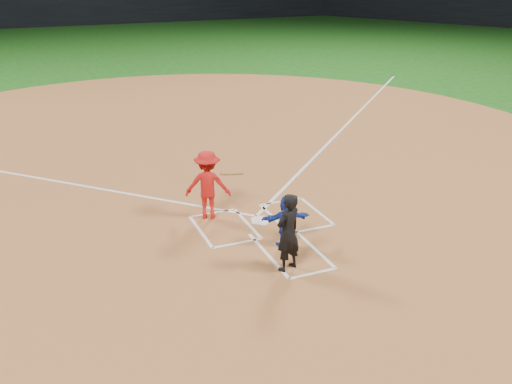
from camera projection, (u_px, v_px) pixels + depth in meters
name	position (u px, v px, depth m)	size (l,w,h in m)	color
ground	(261.00, 221.00, 14.37)	(120.00, 120.00, 0.00)	#154D13
home_plate_dirt	(193.00, 152.00, 19.49)	(28.00, 28.00, 0.01)	#945930
stadium_wall_far	(67.00, 8.00, 54.75)	(80.00, 1.20, 3.20)	black
home_plate	(261.00, 221.00, 14.36)	(0.60, 0.60, 0.02)	white
catcher	(287.00, 221.00, 12.93)	(1.14, 0.36, 1.23)	#1532B1
umpire	(288.00, 233.00, 11.83)	(0.63, 0.41, 1.73)	black
chalk_markings	(199.00, 158.00, 18.88)	(28.35, 17.32, 0.01)	white
batter_at_plate	(208.00, 185.00, 14.25)	(1.64, 1.05, 1.77)	red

